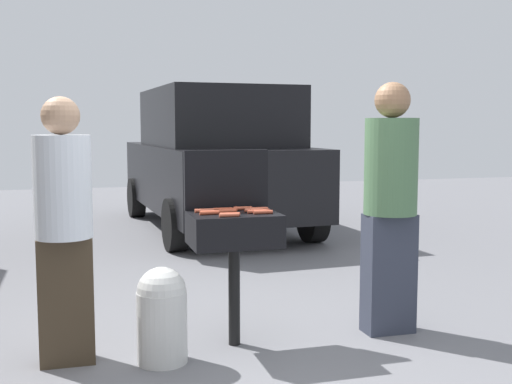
{
  "coord_description": "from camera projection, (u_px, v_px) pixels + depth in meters",
  "views": [
    {
      "loc": [
        -0.85,
        -3.84,
        1.5
      ],
      "look_at": [
        0.47,
        0.79,
        1.0
      ],
      "focal_mm": 44.62,
      "sensor_mm": 36.0,
      "label": 1
    }
  ],
  "objects": [
    {
      "name": "hot_dog_6",
      "position": [
        229.0,
        215.0,
        4.12
      ],
      "size": [
        0.13,
        0.03,
        0.03
      ],
      "primitive_type": "cylinder",
      "rotation": [
        0.0,
        1.57,
        -0.04
      ],
      "color": "#C6593D",
      "rests_on": "bbq_grill"
    },
    {
      "name": "grill_lid_open",
      "position": [
        226.0,
        180.0,
        4.48
      ],
      "size": [
        0.6,
        0.05,
        0.42
      ],
      "primitive_type": "cube",
      "color": "black",
      "rests_on": "bbq_grill"
    },
    {
      "name": "hot_dog_4",
      "position": [
        257.0,
        212.0,
        4.28
      ],
      "size": [
        0.13,
        0.03,
        0.03
      ],
      "primitive_type": "cylinder",
      "rotation": [
        0.0,
        1.57,
        -0.07
      ],
      "color": "#B74C33",
      "rests_on": "bbq_grill"
    },
    {
      "name": "ground_plane",
      "position": [
        219.0,
        362.0,
        4.07
      ],
      "size": [
        24.0,
        24.0,
        0.0
      ],
      "primitive_type": "plane",
      "color": "slate"
    },
    {
      "name": "hot_dog_7",
      "position": [
        210.0,
        213.0,
        4.22
      ],
      "size": [
        0.13,
        0.03,
        0.03
      ],
      "primitive_type": "cylinder",
      "rotation": [
        0.0,
        1.57,
        0.04
      ],
      "color": "#AD4228",
      "rests_on": "bbq_grill"
    },
    {
      "name": "hot_dog_10",
      "position": [
        254.0,
        210.0,
        4.36
      ],
      "size": [
        0.13,
        0.03,
        0.03
      ],
      "primitive_type": "cylinder",
      "rotation": [
        0.0,
        1.57,
        -0.05
      ],
      "color": "#C6593D",
      "rests_on": "bbq_grill"
    },
    {
      "name": "hot_dog_9",
      "position": [
        210.0,
        212.0,
        4.25
      ],
      "size": [
        0.13,
        0.03,
        0.03
      ],
      "primitive_type": "cylinder",
      "rotation": [
        0.0,
        1.57,
        -0.05
      ],
      "color": "#C6593D",
      "rests_on": "bbq_grill"
    },
    {
      "name": "hot_dog_11",
      "position": [
        228.0,
        210.0,
        4.37
      ],
      "size": [
        0.13,
        0.03,
        0.03
      ],
      "primitive_type": "cylinder",
      "rotation": [
        0.0,
        1.57,
        0.06
      ],
      "color": "#AD4228",
      "rests_on": "bbq_grill"
    },
    {
      "name": "hot_dog_2",
      "position": [
        204.0,
        210.0,
        4.34
      ],
      "size": [
        0.13,
        0.03,
        0.03
      ],
      "primitive_type": "cylinder",
      "rotation": [
        0.0,
        1.57,
        0.02
      ],
      "color": "#C6593D",
      "rests_on": "bbq_grill"
    },
    {
      "name": "parked_minivan",
      "position": [
        215.0,
        159.0,
        9.23
      ],
      "size": [
        2.23,
        4.5,
        2.02
      ],
      "rotation": [
        0.0,
        0.0,
        3.2
      ],
      "color": "black",
      "rests_on": "ground"
    },
    {
      "name": "hot_dog_0",
      "position": [
        230.0,
        214.0,
        4.15
      ],
      "size": [
        0.13,
        0.03,
        0.03
      ],
      "primitive_type": "cylinder",
      "rotation": [
        0.0,
        1.57,
        -0.06
      ],
      "color": "#B74C33",
      "rests_on": "bbq_grill"
    },
    {
      "name": "person_left",
      "position": [
        64.0,
        221.0,
        3.95
      ],
      "size": [
        0.35,
        0.35,
        1.68
      ],
      "rotation": [
        0.0,
        0.0,
        0.06
      ],
      "color": "#3F3323",
      "rests_on": "ground"
    },
    {
      "name": "bbq_grill",
      "position": [
        234.0,
        234.0,
        4.31
      ],
      "size": [
        0.6,
        0.44,
        0.91
      ],
      "color": "black",
      "rests_on": "ground"
    },
    {
      "name": "hot_dog_8",
      "position": [
        263.0,
        212.0,
        4.25
      ],
      "size": [
        0.13,
        0.03,
        0.03
      ],
      "primitive_type": "cylinder",
      "rotation": [
        0.0,
        1.57,
        -0.05
      ],
      "color": "#B74C33",
      "rests_on": "bbq_grill"
    },
    {
      "name": "hot_dog_5",
      "position": [
        223.0,
        209.0,
        4.39
      ],
      "size": [
        0.13,
        0.03,
        0.03
      ],
      "primitive_type": "cylinder",
      "rotation": [
        0.0,
        1.57,
        -0.06
      ],
      "color": "#AD4228",
      "rests_on": "bbq_grill"
    },
    {
      "name": "person_right",
      "position": [
        390.0,
        199.0,
        4.56
      ],
      "size": [
        0.38,
        0.38,
        1.81
      ],
      "rotation": [
        0.0,
        0.0,
        2.99
      ],
      "color": "#333847",
      "rests_on": "ground"
    },
    {
      "name": "hot_dog_13",
      "position": [
        260.0,
        211.0,
        4.32
      ],
      "size": [
        0.13,
        0.03,
        0.03
      ],
      "primitive_type": "cylinder",
      "rotation": [
        0.0,
        1.57,
        -0.06
      ],
      "color": "#B74C33",
      "rests_on": "bbq_grill"
    },
    {
      "name": "hot_dog_1",
      "position": [
        227.0,
        211.0,
        4.3
      ],
      "size": [
        0.13,
        0.04,
        0.03
      ],
      "primitive_type": "cylinder",
      "rotation": [
        0.0,
        1.57,
        0.07
      ],
      "color": "#AD4228",
      "rests_on": "bbq_grill"
    },
    {
      "name": "hot_dog_12",
      "position": [
        259.0,
        209.0,
        4.42
      ],
      "size": [
        0.13,
        0.03,
        0.03
      ],
      "primitive_type": "cylinder",
      "rotation": [
        0.0,
        1.57,
        -0.07
      ],
      "color": "#B74C33",
      "rests_on": "bbq_grill"
    },
    {
      "name": "propane_tank",
      "position": [
        162.0,
        313.0,
        4.03
      ],
      "size": [
        0.32,
        0.32,
        0.62
      ],
      "color": "silver",
      "rests_on": "ground"
    },
    {
      "name": "hot_dog_3",
      "position": [
        243.0,
        208.0,
        4.45
      ],
      "size": [
        0.13,
        0.04,
        0.03
      ],
      "primitive_type": "cylinder",
      "rotation": [
        0.0,
        1.57,
        -0.08
      ],
      "color": "#B74C33",
      "rests_on": "bbq_grill"
    }
  ]
}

